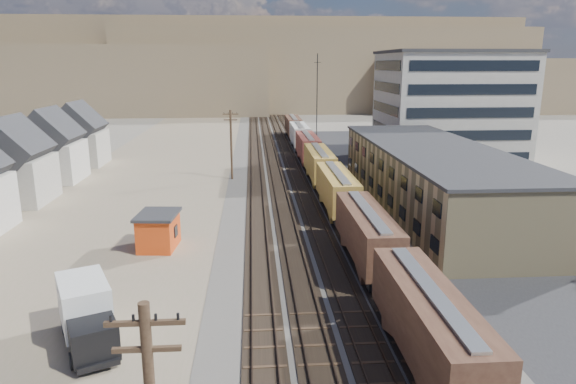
{
  "coord_description": "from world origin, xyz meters",
  "views": [
    {
      "loc": [
        -5.49,
        -30.93,
        16.26
      ],
      "look_at": [
        -1.79,
        21.93,
        3.0
      ],
      "focal_mm": 32.0,
      "sensor_mm": 36.0,
      "label": 1
    }
  ],
  "objects": [
    {
      "name": "parked_car_far",
      "position": [
        32.0,
        42.22,
        0.76
      ],
      "size": [
        3.03,
        4.78,
        1.52
      ],
      "primitive_type": "imported",
      "rotation": [
        0.0,
        0.0,
        -0.3
      ],
      "color": "silver",
      "rests_on": "ground"
    },
    {
      "name": "parked_car_blue",
      "position": [
        25.28,
        59.26,
        0.85
      ],
      "size": [
        6.71,
        5.6,
        1.7
      ],
      "primitive_type": "imported",
      "rotation": [
        0.0,
        0.0,
        1.02
      ],
      "color": "#171B51",
      "rests_on": "ground"
    },
    {
      "name": "maintenance_shed",
      "position": [
        -14.08,
        13.78,
        1.68
      ],
      "size": [
        3.85,
        4.78,
        3.29
      ],
      "color": "#D54314",
      "rests_on": "ground"
    },
    {
      "name": "office_tower",
      "position": [
        27.95,
        54.95,
        9.26
      ],
      "size": [
        22.6,
        18.6,
        18.45
      ],
      "color": "#9E998E",
      "rests_on": "ground"
    },
    {
      "name": "rail_tracks",
      "position": [
        -0.55,
        50.0,
        0.11
      ],
      "size": [
        11.4,
        200.0,
        0.24
      ],
      "color": "black",
      "rests_on": "ground"
    },
    {
      "name": "dirt_yard",
      "position": [
        -20.0,
        40.0,
        0.01
      ],
      "size": [
        24.0,
        180.0,
        0.03
      ],
      "primitive_type": "cube",
      "color": "#7F7457",
      "rests_on": "ground"
    },
    {
      "name": "hills_north",
      "position": [
        0.17,
        167.92,
        14.1
      ],
      "size": [
        265.0,
        80.0,
        32.0
      ],
      "color": "brown",
      "rests_on": "ground"
    },
    {
      "name": "ballast_bed",
      "position": [
        0.0,
        50.0,
        0.03
      ],
      "size": [
        18.0,
        200.0,
        0.06
      ],
      "primitive_type": "cube",
      "color": "#4C4742",
      "rests_on": "ground"
    },
    {
      "name": "warehouse",
      "position": [
        14.98,
        25.0,
        3.65
      ],
      "size": [
        12.4,
        40.4,
        7.25
      ],
      "color": "tan",
      "rests_on": "ground"
    },
    {
      "name": "freight_train",
      "position": [
        3.8,
        31.45,
        2.79
      ],
      "size": [
        3.0,
        119.74,
        4.46
      ],
      "color": "black",
      "rests_on": "ground"
    },
    {
      "name": "box_truck",
      "position": [
        -15.45,
        -2.49,
        1.87
      ],
      "size": [
        5.11,
        7.31,
        3.68
      ],
      "color": "silver",
      "rests_on": "ground"
    },
    {
      "name": "utility_pole_north",
      "position": [
        -8.5,
        42.0,
        5.3
      ],
      "size": [
        2.2,
        0.32,
        10.0
      ],
      "color": "#382619",
      "rests_on": "ground"
    },
    {
      "name": "asphalt_lot",
      "position": [
        22.0,
        35.0,
        0.02
      ],
      "size": [
        26.0,
        120.0,
        0.04
      ],
      "primitive_type": "cube",
      "color": "#232326",
      "rests_on": "ground"
    },
    {
      "name": "radio_mast",
      "position": [
        6.0,
        60.0,
        9.12
      ],
      "size": [
        1.2,
        0.16,
        18.0
      ],
      "color": "black",
      "rests_on": "ground"
    },
    {
      "name": "ground",
      "position": [
        0.0,
        0.0,
        0.0
      ],
      "size": [
        300.0,
        300.0,
        0.0
      ],
      "primitive_type": "plane",
      "color": "#6B6356",
      "rests_on": "ground"
    }
  ]
}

